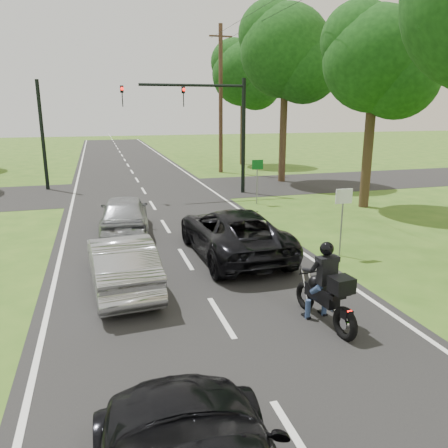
{
  "coord_description": "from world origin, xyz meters",
  "views": [
    {
      "loc": [
        -2.38,
        -8.44,
        4.44
      ],
      "look_at": [
        0.94,
        3.0,
        1.3
      ],
      "focal_mm": 35.0,
      "sensor_mm": 36.0,
      "label": 1
    }
  ],
  "objects_px": {
    "sign_white": "(343,206)",
    "sign_green": "(257,171)",
    "dark_suv": "(233,232)",
    "motorcycle_rider": "(327,293)",
    "silver_suv": "(124,214)",
    "silver_sedan": "(121,262)",
    "traffic_signal": "(209,115)",
    "utility_pole_far": "(221,100)"
  },
  "relations": [
    {
      "from": "sign_white",
      "to": "sign_green",
      "type": "height_order",
      "value": "same"
    },
    {
      "from": "dark_suv",
      "to": "sign_green",
      "type": "bearing_deg",
      "value": -117.7
    },
    {
      "from": "motorcycle_rider",
      "to": "silver_suv",
      "type": "relative_size",
      "value": 0.5
    },
    {
      "from": "sign_green",
      "to": "silver_suv",
      "type": "bearing_deg",
      "value": -151.69
    },
    {
      "from": "motorcycle_rider",
      "to": "sign_green",
      "type": "bearing_deg",
      "value": 70.51
    },
    {
      "from": "silver_sedan",
      "to": "traffic_signal",
      "type": "height_order",
      "value": "traffic_signal"
    },
    {
      "from": "motorcycle_rider",
      "to": "utility_pole_far",
      "type": "bearing_deg",
      "value": 73.73
    },
    {
      "from": "motorcycle_rider",
      "to": "dark_suv",
      "type": "relative_size",
      "value": 0.4
    },
    {
      "from": "motorcycle_rider",
      "to": "dark_suv",
      "type": "xyz_separation_m",
      "value": [
        -0.54,
        4.91,
        0.02
      ]
    },
    {
      "from": "silver_suv",
      "to": "traffic_signal",
      "type": "distance_m",
      "value": 8.82
    },
    {
      "from": "utility_pole_far",
      "to": "sign_green",
      "type": "height_order",
      "value": "utility_pole_far"
    },
    {
      "from": "motorcycle_rider",
      "to": "utility_pole_far",
      "type": "relative_size",
      "value": 0.21
    },
    {
      "from": "motorcycle_rider",
      "to": "traffic_signal",
      "type": "distance_m",
      "value": 15.35
    },
    {
      "from": "motorcycle_rider",
      "to": "silver_sedan",
      "type": "height_order",
      "value": "motorcycle_rider"
    },
    {
      "from": "silver_suv",
      "to": "sign_white",
      "type": "distance_m",
      "value": 7.77
    },
    {
      "from": "sign_green",
      "to": "sign_white",
      "type": "bearing_deg",
      "value": -91.43
    },
    {
      "from": "traffic_signal",
      "to": "utility_pole_far",
      "type": "relative_size",
      "value": 0.64
    },
    {
      "from": "traffic_signal",
      "to": "silver_sedan",
      "type": "bearing_deg",
      "value": -114.37
    },
    {
      "from": "silver_sedan",
      "to": "sign_green",
      "type": "height_order",
      "value": "sign_green"
    },
    {
      "from": "traffic_signal",
      "to": "sign_white",
      "type": "relative_size",
      "value": 3.0
    },
    {
      "from": "motorcycle_rider",
      "to": "sign_white",
      "type": "bearing_deg",
      "value": 49.72
    },
    {
      "from": "dark_suv",
      "to": "utility_pole_far",
      "type": "height_order",
      "value": "utility_pole_far"
    },
    {
      "from": "dark_suv",
      "to": "silver_sedan",
      "type": "height_order",
      "value": "dark_suv"
    },
    {
      "from": "utility_pole_far",
      "to": "dark_suv",
      "type": "bearing_deg",
      "value": -104.62
    },
    {
      "from": "motorcycle_rider",
      "to": "silver_sedan",
      "type": "distance_m",
      "value": 5.12
    },
    {
      "from": "silver_sedan",
      "to": "traffic_signal",
      "type": "distance_m",
      "value": 13.34
    },
    {
      "from": "silver_suv",
      "to": "traffic_signal",
      "type": "xyz_separation_m",
      "value": [
        4.9,
        6.5,
        3.4
      ]
    },
    {
      "from": "motorcycle_rider",
      "to": "traffic_signal",
      "type": "relative_size",
      "value": 0.33
    },
    {
      "from": "motorcycle_rider",
      "to": "traffic_signal",
      "type": "height_order",
      "value": "traffic_signal"
    },
    {
      "from": "silver_sedan",
      "to": "dark_suv",
      "type": "bearing_deg",
      "value": -157.4
    },
    {
      "from": "utility_pole_far",
      "to": "sign_green",
      "type": "bearing_deg",
      "value": -96.73
    },
    {
      "from": "traffic_signal",
      "to": "sign_green",
      "type": "bearing_deg",
      "value": -62.62
    },
    {
      "from": "traffic_signal",
      "to": "sign_white",
      "type": "distance_m",
      "value": 11.39
    },
    {
      "from": "silver_sedan",
      "to": "traffic_signal",
      "type": "relative_size",
      "value": 0.65
    },
    {
      "from": "silver_suv",
      "to": "sign_green",
      "type": "relative_size",
      "value": 1.99
    },
    {
      "from": "silver_sedan",
      "to": "silver_suv",
      "type": "relative_size",
      "value": 0.99
    },
    {
      "from": "silver_sedan",
      "to": "traffic_signal",
      "type": "xyz_separation_m",
      "value": [
        5.32,
        11.75,
        3.44
      ]
    },
    {
      "from": "silver_sedan",
      "to": "sign_green",
      "type": "relative_size",
      "value": 1.97
    },
    {
      "from": "silver_sedan",
      "to": "utility_pole_far",
      "type": "relative_size",
      "value": 0.42
    },
    {
      "from": "motorcycle_rider",
      "to": "silver_sedan",
      "type": "relative_size",
      "value": 0.51
    },
    {
      "from": "silver_suv",
      "to": "sign_white",
      "type": "relative_size",
      "value": 1.99
    },
    {
      "from": "dark_suv",
      "to": "silver_sedan",
      "type": "bearing_deg",
      "value": 24.87
    }
  ]
}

